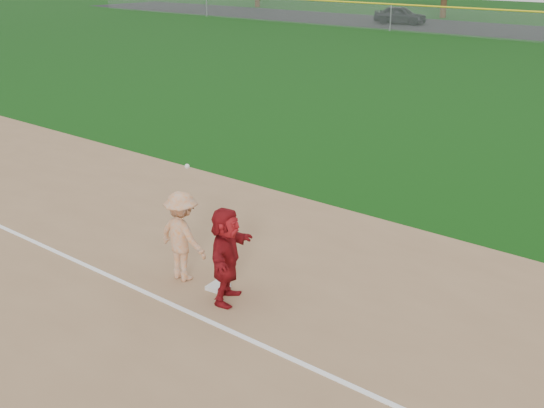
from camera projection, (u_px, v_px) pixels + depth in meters
The scene contains 6 objects.
ground at pixel (218, 295), 12.14m from camera, with size 160.00×160.00×0.00m, color #0E3D0B.
foul_line at pixel (186, 311), 11.55m from camera, with size 60.00×0.10×0.01m, color white.
first_base at pixel (218, 287), 12.29m from camera, with size 0.34×0.34×0.08m, color silver.
base_runner at pixel (226, 255), 11.61m from camera, with size 1.60×0.51×1.72m, color maroon.
car_left at pixel (400, 15), 57.62m from camera, with size 1.77×4.40×1.50m, color black.
first_base_play at pixel (182, 236), 12.42m from camera, with size 1.11×0.66×2.32m.
Camera 1 is at (7.64, -7.72, 5.73)m, focal length 45.00 mm.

